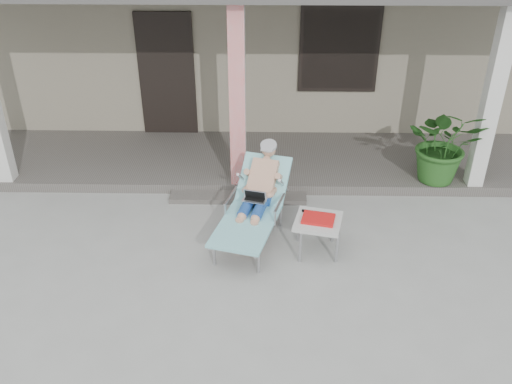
{
  "coord_description": "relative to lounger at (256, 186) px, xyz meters",
  "views": [
    {
      "loc": [
        0.4,
        -5.0,
        4.06
      ],
      "look_at": [
        0.29,
        0.6,
        0.85
      ],
      "focal_mm": 38.0,
      "sensor_mm": 36.0,
      "label": 1
    }
  ],
  "objects": [
    {
      "name": "lounger",
      "position": [
        0.0,
        0.0,
        0.0
      ],
      "size": [
        1.07,
        1.8,
        1.13
      ],
      "rotation": [
        0.0,
        0.0,
        -0.27
      ],
      "color": "#B7B7BC",
      "rests_on": "ground"
    },
    {
      "name": "porch_step",
      "position": [
        -0.28,
        0.83,
        -0.66
      ],
      "size": [
        2.0,
        0.3,
        0.07
      ],
      "primitive_type": "cube",
      "color": "#605B56",
      "rests_on": "ground"
    },
    {
      "name": "porch_deck",
      "position": [
        -0.28,
        1.98,
        -0.62
      ],
      "size": [
        10.0,
        2.0,
        0.15
      ],
      "primitive_type": "cube",
      "color": "#605B56",
      "rests_on": "ground"
    },
    {
      "name": "ground",
      "position": [
        -0.28,
        -1.02,
        -0.7
      ],
      "size": [
        60.0,
        60.0,
        0.0
      ],
      "primitive_type": "plane",
      "color": "#9E9E99",
      "rests_on": "ground"
    },
    {
      "name": "side_table",
      "position": [
        0.77,
        -0.42,
        -0.27
      ],
      "size": [
        0.67,
        0.67,
        0.5
      ],
      "rotation": [
        0.0,
        0.0,
        -0.23
      ],
      "color": "beige",
      "rests_on": "ground"
    },
    {
      "name": "house",
      "position": [
        -0.28,
        5.48,
        0.97
      ],
      "size": [
        10.4,
        5.4,
        3.3
      ],
      "color": "gray",
      "rests_on": "ground"
    },
    {
      "name": "potted_palm",
      "position": [
        2.73,
        1.23,
        0.05
      ],
      "size": [
        1.24,
        1.14,
        1.19
      ],
      "primitive_type": "imported",
      "rotation": [
        0.0,
        0.0,
        -0.22
      ],
      "color": "#26591E",
      "rests_on": "porch_deck"
    }
  ]
}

